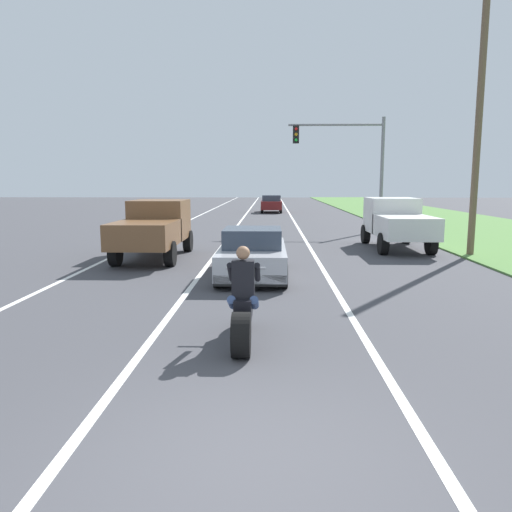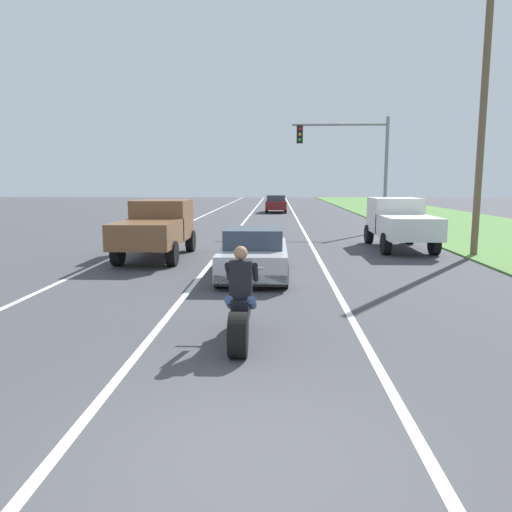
{
  "view_description": "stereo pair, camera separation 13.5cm",
  "coord_description": "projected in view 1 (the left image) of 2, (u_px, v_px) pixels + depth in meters",
  "views": [
    {
      "loc": [
        0.2,
        -4.19,
        2.63
      ],
      "look_at": [
        -0.12,
        6.57,
        1.0
      ],
      "focal_mm": 34.47,
      "sensor_mm": 36.0,
      "label": 1
    },
    {
      "loc": [
        0.33,
        -4.19,
        2.63
      ],
      "look_at": [
        -0.12,
        6.57,
        1.0
      ],
      "focal_mm": 34.47,
      "sensor_mm": 36.0,
      "label": 2
    }
  ],
  "objects": [
    {
      "name": "lane_stripe_left_solid",
      "position": [
        158.0,
        235.0,
        24.47
      ],
      "size": [
        0.14,
        120.0,
        0.01
      ],
      "primitive_type": "cube",
      "color": "white",
      "rests_on": "ground"
    },
    {
      "name": "lane_stripe_right_solid",
      "position": [
        303.0,
        236.0,
        24.26
      ],
      "size": [
        0.14,
        120.0,
        0.01
      ],
      "primitive_type": "cube",
      "color": "white",
      "rests_on": "ground"
    },
    {
      "name": "grass_verge_right",
      "position": [
        510.0,
        236.0,
        23.96
      ],
      "size": [
        10.0,
        120.0,
        0.06
      ],
      "primitive_type": "cube",
      "color": "#517F3D",
      "rests_on": "ground"
    },
    {
      "name": "utility_pole_roadside",
      "position": [
        478.0,
        128.0,
        16.95
      ],
      "size": [
        0.24,
        0.24,
        8.97
      ],
      "primitive_type": "cylinder",
      "color": "brown",
      "rests_on": "ground"
    },
    {
      "name": "distant_car_far_ahead",
      "position": [
        271.0,
        203.0,
        42.56
      ],
      "size": [
        1.8,
        4.0,
        1.5
      ],
      "color": "maroon",
      "rests_on": "ground"
    },
    {
      "name": "ground_plane",
      "position": [
        248.0,
        469.0,
        4.54
      ],
      "size": [
        160.0,
        160.0,
        0.0
      ],
      "primitive_type": "plane",
      "color": "#424247"
    },
    {
      "name": "pickup_truck_left_lane_brown",
      "position": [
        154.0,
        226.0,
        16.91
      ],
      "size": [
        2.02,
        4.8,
        1.98
      ],
      "color": "brown",
      "rests_on": "ground"
    },
    {
      "name": "lane_stripe_centre_dashed",
      "position": [
        230.0,
        235.0,
        24.36
      ],
      "size": [
        0.14,
        120.0,
        0.01
      ],
      "primitive_type": "cube",
      "color": "white",
      "rests_on": "ground"
    },
    {
      "name": "sports_car_silver",
      "position": [
        253.0,
        254.0,
        13.71
      ],
      "size": [
        1.84,
        4.3,
        1.37
      ],
      "color": "#B7B7BC",
      "rests_on": "ground"
    },
    {
      "name": "pickup_truck_right_shoulder_white",
      "position": [
        397.0,
        221.0,
        19.36
      ],
      "size": [
        2.02,
        4.8,
        1.98
      ],
      "color": "silver",
      "rests_on": "ground"
    },
    {
      "name": "traffic_light_mast_near",
      "position": [
        352.0,
        155.0,
        26.0
      ],
      "size": [
        5.08,
        0.34,
        6.0
      ],
      "color": "gray",
      "rests_on": "ground"
    },
    {
      "name": "motorcycle_with_rider",
      "position": [
        243.0,
        309.0,
        7.94
      ],
      "size": [
        0.7,
        2.21,
        1.62
      ],
      "color": "black",
      "rests_on": "ground"
    }
  ]
}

